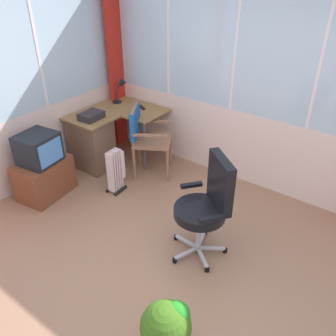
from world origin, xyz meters
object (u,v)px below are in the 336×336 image
(wooden_armchair, at_px, (143,132))
(office_chair, at_px, (208,201))
(desk, at_px, (95,140))
(desk_lamp, at_px, (122,87))
(space_heater, at_px, (116,170))
(potted_plant, at_px, (167,328))
(tv_remote, at_px, (142,107))
(tv_on_stand, at_px, (43,169))
(paper_tray, at_px, (91,116))

(wooden_armchair, relative_size, office_chair, 0.89)
(desk, relative_size, wooden_armchair, 1.22)
(desk_lamp, bearing_deg, space_heater, -142.97)
(desk, height_order, potted_plant, desk)
(tv_remote, xyz_separation_m, space_heater, (-0.91, -0.33, -0.46))
(office_chair, xyz_separation_m, tv_on_stand, (-0.34, 2.13, -0.25))
(desk_lamp, xyz_separation_m, potted_plant, (-2.31, -2.53, -0.68))
(wooden_armchair, relative_size, space_heater, 1.66)
(office_chair, xyz_separation_m, potted_plant, (-1.10, -0.33, -0.34))
(tv_remote, distance_m, paper_tray, 0.74)
(wooden_armchair, bearing_deg, desk_lamp, 60.31)
(desk, xyz_separation_m, wooden_armchair, (0.27, -0.65, 0.21))
(tv_remote, relative_size, wooden_armchair, 0.16)
(desk_lamp, distance_m, space_heater, 1.36)
(desk, bearing_deg, paper_tray, -138.93)
(tv_on_stand, bearing_deg, desk_lamp, 2.44)
(paper_tray, relative_size, potted_plant, 0.61)
(wooden_armchair, bearing_deg, tv_remote, 41.24)
(office_chair, height_order, space_heater, office_chair)
(paper_tray, height_order, wooden_armchair, wooden_armchair)
(tv_remote, xyz_separation_m, wooden_armchair, (-0.38, -0.33, -0.14))
(wooden_armchair, bearing_deg, tv_on_stand, 150.48)
(wooden_armchair, distance_m, tv_on_stand, 1.34)
(desk, height_order, desk_lamp, desk_lamp)
(potted_plant, bearing_deg, space_heater, 52.97)
(desk, bearing_deg, wooden_armchair, -67.84)
(tv_remote, relative_size, potted_plant, 0.30)
(tv_remote, bearing_deg, desk, -178.99)
(desk_lamp, distance_m, wooden_armchair, 0.89)
(space_heater, xyz_separation_m, potted_plant, (-1.37, -1.81, -0.01))
(desk_lamp, relative_size, office_chair, 0.33)
(tv_remote, height_order, space_heater, tv_remote)
(wooden_armchair, xyz_separation_m, potted_plant, (-1.91, -1.81, -0.33))
(tv_remote, bearing_deg, desk_lamp, 113.22)
(desk, distance_m, space_heater, 0.72)
(desk, distance_m, desk_lamp, 0.88)
(desk, xyz_separation_m, office_chair, (-0.54, -2.13, 0.22))
(office_chair, bearing_deg, tv_on_stand, 99.01)
(tv_remote, distance_m, wooden_armchair, 0.52)
(desk, distance_m, tv_on_stand, 0.88)
(desk, distance_m, office_chair, 2.21)
(tv_remote, bearing_deg, potted_plant, -108.92)
(wooden_armchair, xyz_separation_m, office_chair, (-0.81, -1.48, 0.01))
(desk, bearing_deg, desk_lamp, 4.99)
(potted_plant, bearing_deg, office_chair, 16.91)
(desk_lamp, xyz_separation_m, tv_remote, (-0.03, -0.38, -0.21))
(desk, relative_size, tv_remote, 7.67)
(desk, bearing_deg, space_heater, -112.62)
(tv_remote, bearing_deg, tv_on_stand, -163.94)
(desk_lamp, relative_size, tv_on_stand, 0.42)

